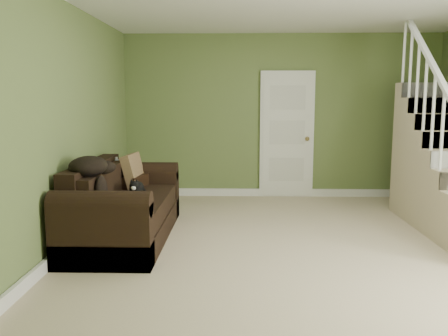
# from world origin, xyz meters

# --- Properties ---
(floor) EXTENTS (5.00, 5.50, 0.01)m
(floor) POSITION_xyz_m (0.00, 0.00, 0.00)
(floor) COLOR #CCB593
(floor) RESTS_ON ground
(wall_back) EXTENTS (5.00, 0.04, 2.60)m
(wall_back) POSITION_xyz_m (0.00, 2.75, 1.30)
(wall_back) COLOR olive
(wall_back) RESTS_ON floor
(wall_front) EXTENTS (5.00, 0.04, 2.60)m
(wall_front) POSITION_xyz_m (0.00, -2.75, 1.30)
(wall_front) COLOR olive
(wall_front) RESTS_ON floor
(wall_left) EXTENTS (0.04, 5.50, 2.60)m
(wall_left) POSITION_xyz_m (-2.50, 0.00, 1.30)
(wall_left) COLOR olive
(wall_left) RESTS_ON floor
(baseboard_back) EXTENTS (5.00, 0.04, 0.12)m
(baseboard_back) POSITION_xyz_m (0.00, 2.72, 0.06)
(baseboard_back) COLOR white
(baseboard_back) RESTS_ON floor
(baseboard_left) EXTENTS (0.04, 5.50, 0.12)m
(baseboard_left) POSITION_xyz_m (-2.47, 0.00, 0.06)
(baseboard_left) COLOR white
(baseboard_left) RESTS_ON floor
(door) EXTENTS (0.86, 0.12, 2.02)m
(door) POSITION_xyz_m (0.10, 2.71, 1.01)
(door) COLOR white
(door) RESTS_ON floor
(sofa) EXTENTS (0.95, 2.21, 0.87)m
(sofa) POSITION_xyz_m (-2.02, 0.33, 0.33)
(sofa) COLOR black
(sofa) RESTS_ON floor
(side_table) EXTENTS (0.63, 0.63, 0.85)m
(side_table) POSITION_xyz_m (-2.15, 1.07, 0.32)
(side_table) COLOR black
(side_table) RESTS_ON floor
(cat) EXTENTS (0.21, 0.44, 0.22)m
(cat) POSITION_xyz_m (-1.87, 0.49, 0.56)
(cat) COLOR black
(cat) RESTS_ON sofa
(banana) EXTENTS (0.06, 0.18, 0.05)m
(banana) POSITION_xyz_m (-1.75, -0.02, 0.50)
(banana) COLOR yellow
(banana) RESTS_ON sofa
(throw_pillow) EXTENTS (0.26, 0.48, 0.48)m
(throw_pillow) POSITION_xyz_m (-2.01, 0.99, 0.66)
(throw_pillow) COLOR #48321D
(throw_pillow) RESTS_ON sofa
(throw_blanket) EXTENTS (0.46, 0.56, 0.21)m
(throw_blanket) POSITION_xyz_m (-2.23, -0.13, 0.90)
(throw_blanket) COLOR black
(throw_blanket) RESTS_ON sofa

